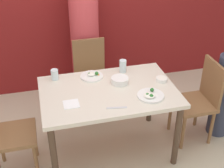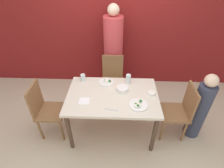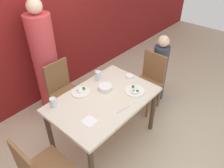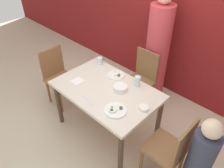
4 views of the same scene
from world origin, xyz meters
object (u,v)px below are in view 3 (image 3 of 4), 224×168
object	(u,v)px
bowl_curry	(105,87)
plate_rice_adult	(135,91)
person_adult	(46,64)
glass_water_tall	(98,76)
chair_child_spot	(149,80)
person_child	(159,71)
chair_adult_spot	(64,90)

from	to	relation	value
bowl_curry	plate_rice_adult	world-z (taller)	bowl_curry
person_adult	glass_water_tall	distance (m)	0.84
chair_child_spot	bowl_curry	xyz separation A→B (m)	(-0.85, 0.12, 0.28)
chair_child_spot	glass_water_tall	size ratio (longest dim) A/B	6.75
chair_child_spot	person_child	xyz separation A→B (m)	(0.29, -0.00, 0.03)
person_adult	bowl_curry	bearing A→B (deg)	-80.62
chair_adult_spot	person_child	size ratio (longest dim) A/B	0.81
person_adult	glass_water_tall	world-z (taller)	person_adult
chair_adult_spot	bowl_curry	world-z (taller)	chair_adult_spot
plate_rice_adult	glass_water_tall	size ratio (longest dim) A/B	1.86
chair_adult_spot	plate_rice_adult	bearing A→B (deg)	-69.00
plate_rice_adult	glass_water_tall	bearing A→B (deg)	102.30
chair_adult_spot	person_child	bearing A→B (deg)	-31.13
person_child	glass_water_tall	bearing A→B (deg)	162.04
person_adult	bowl_curry	size ratio (longest dim) A/B	10.05
bowl_curry	glass_water_tall	distance (m)	0.24
chair_child_spot	plate_rice_adult	bearing A→B (deg)	-73.86
chair_child_spot	glass_water_tall	world-z (taller)	chair_child_spot
chair_child_spot	plate_rice_adult	size ratio (longest dim) A/B	3.63
person_child	bowl_curry	world-z (taller)	person_child
chair_child_spot	person_child	world-z (taller)	person_child
chair_adult_spot	chair_child_spot	world-z (taller)	same
chair_adult_spot	glass_water_tall	world-z (taller)	chair_adult_spot
person_adult	glass_water_tall	size ratio (longest dim) A/B	12.75
chair_child_spot	plate_rice_adult	distance (m)	0.72
chair_adult_spot	bowl_curry	distance (m)	0.74
bowl_curry	glass_water_tall	xyz separation A→B (m)	(0.09, 0.21, 0.03)
plate_rice_adult	chair_adult_spot	bearing A→B (deg)	111.00
bowl_curry	glass_water_tall	bearing A→B (deg)	66.73
chair_adult_spot	glass_water_tall	xyz separation A→B (m)	(0.26, -0.45, 0.31)
plate_rice_adult	glass_water_tall	world-z (taller)	glass_water_tall
person_adult	bowl_curry	distance (m)	1.02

